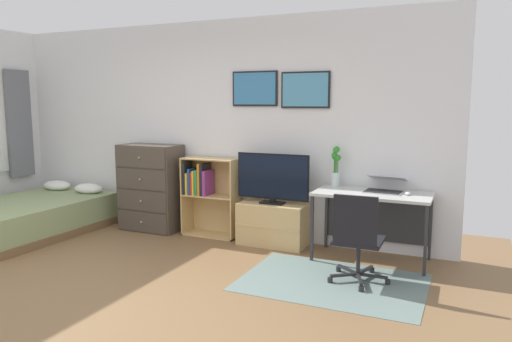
{
  "coord_description": "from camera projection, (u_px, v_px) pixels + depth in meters",
  "views": [
    {
      "loc": [
        3.11,
        -3.02,
        1.69
      ],
      "look_at": [
        1.07,
        1.5,
        0.98
      ],
      "focal_mm": 33.88,
      "sensor_mm": 36.0,
      "label": 1
    }
  ],
  "objects": [
    {
      "name": "ground_plane",
      "position": [
        74.0,
        297.0,
        4.22
      ],
      "size": [
        7.2,
        7.2,
        0.0
      ],
      "primitive_type": "plane",
      "color": "brown"
    },
    {
      "name": "wall_back_with_posters",
      "position": [
        211.0,
        128.0,
        6.22
      ],
      "size": [
        6.12,
        0.09,
        2.7
      ],
      "color": "white",
      "rests_on": "ground_plane"
    },
    {
      "name": "area_rug",
      "position": [
        332.0,
        282.0,
        4.56
      ],
      "size": [
        1.7,
        1.2,
        0.01
      ],
      "primitive_type": "cube",
      "color": "slate",
      "rests_on": "ground_plane"
    },
    {
      "name": "bed",
      "position": [
        32.0,
        216.0,
        6.3
      ],
      "size": [
        1.4,
        1.98,
        0.56
      ],
      "rotation": [
        0.0,
        0.0,
        -0.01
      ],
      "color": "brown",
      "rests_on": "ground_plane"
    },
    {
      "name": "dresser",
      "position": [
        151.0,
        187.0,
        6.39
      ],
      "size": [
        0.81,
        0.46,
        1.14
      ],
      "color": "#4C4238",
      "rests_on": "ground_plane"
    },
    {
      "name": "bookshelf",
      "position": [
        206.0,
        190.0,
        6.13
      ],
      "size": [
        0.72,
        0.3,
        1.0
      ],
      "color": "tan",
      "rests_on": "ground_plane"
    },
    {
      "name": "tv_stand",
      "position": [
        273.0,
        224.0,
        5.74
      ],
      "size": [
        0.81,
        0.41,
        0.5
      ],
      "color": "tan",
      "rests_on": "ground_plane"
    },
    {
      "name": "television",
      "position": [
        273.0,
        179.0,
        5.64
      ],
      "size": [
        0.89,
        0.16,
        0.59
      ],
      "color": "black",
      "rests_on": "tv_stand"
    },
    {
      "name": "desk",
      "position": [
        374.0,
        204.0,
        5.19
      ],
      "size": [
        1.21,
        0.61,
        0.74
      ],
      "color": "silver",
      "rests_on": "ground_plane"
    },
    {
      "name": "office_chair",
      "position": [
        357.0,
        236.0,
        4.46
      ],
      "size": [
        0.56,
        0.58,
        0.86
      ],
      "rotation": [
        0.0,
        0.0,
        0.02
      ],
      "color": "#232326",
      "rests_on": "ground_plane"
    },
    {
      "name": "laptop",
      "position": [
        385.0,
        185.0,
        5.17
      ],
      "size": [
        0.42,
        0.45,
        0.17
      ],
      "rotation": [
        0.0,
        0.0,
        -0.06
      ],
      "color": "#B7B7BC",
      "rests_on": "desk"
    },
    {
      "name": "computer_mouse",
      "position": [
        408.0,
        193.0,
        4.97
      ],
      "size": [
        0.06,
        0.1,
        0.03
      ],
      "primitive_type": "ellipsoid",
      "color": "silver",
      "rests_on": "desk"
    },
    {
      "name": "bamboo_vase",
      "position": [
        336.0,
        165.0,
        5.44
      ],
      "size": [
        0.11,
        0.11,
        0.46
      ],
      "color": "silver",
      "rests_on": "desk"
    }
  ]
}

